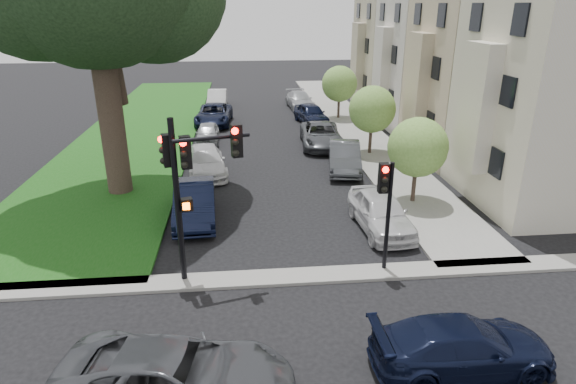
{
  "coord_description": "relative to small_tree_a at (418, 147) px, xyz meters",
  "views": [
    {
      "loc": [
        -1.7,
        -12.15,
        8.75
      ],
      "look_at": [
        0.0,
        5.0,
        2.0
      ],
      "focal_mm": 30.0,
      "sensor_mm": 36.0,
      "label": 1
    }
  ],
  "objects": [
    {
      "name": "traffic_signal_secondary",
      "position": [
        -3.23,
        -5.91,
        0.07
      ],
      "size": [
        0.49,
        0.4,
        4.0
      ],
      "color": "black",
      "rests_on": "ground"
    },
    {
      "name": "car_parked_4",
      "position": [
        -2.6,
        22.5,
        -1.99
      ],
      "size": [
        2.39,
        5.09,
        1.44
      ],
      "primitive_type": "imported",
      "rotation": [
        0.0,
        0.0,
        0.08
      ],
      "color": "#999BA0",
      "rests_on": "ground"
    },
    {
      "name": "car_parked_7",
      "position": [
        -10.18,
        11.68,
        -2.07
      ],
      "size": [
        1.54,
        3.78,
        1.28
      ],
      "primitive_type": "imported",
      "rotation": [
        0.0,
        0.0,
        0.01
      ],
      "color": "#999BA0",
      "rests_on": "ground"
    },
    {
      "name": "house_b",
      "position": [
        6.25,
        7.4,
        4.22
      ],
      "size": [
        7.7,
        7.55,
        15.97
      ],
      "color": "gray",
      "rests_on": "ground"
    },
    {
      "name": "grass_strip",
      "position": [
        -15.2,
        15.9,
        -2.65
      ],
      "size": [
        8.0,
        44.0,
        0.12
      ],
      "primitive_type": "cube",
      "color": "#134A0F",
      "rests_on": "ground"
    },
    {
      "name": "car_parked_5",
      "position": [
        -10.01,
        -0.86,
        -1.91
      ],
      "size": [
        1.98,
        4.96,
        1.61
      ],
      "primitive_type": "imported",
      "rotation": [
        0.0,
        0.0,
        0.06
      ],
      "color": "black",
      "rests_on": "ground"
    },
    {
      "name": "car_cross_near",
      "position": [
        -9.61,
        -11.35,
        -1.95
      ],
      "size": [
        5.85,
        3.45,
        1.53
      ],
      "primitive_type": "imported",
      "rotation": [
        0.0,
        0.0,
        1.4
      ],
      "color": "#3F4247",
      "rests_on": "ground"
    },
    {
      "name": "small_tree_a",
      "position": [
        0.0,
        0.0,
        0.0
      ],
      "size": [
        2.72,
        2.72,
        4.08
      ],
      "color": "#2E211A",
      "rests_on": "ground"
    },
    {
      "name": "traffic_signal_main",
      "position": [
        -9.56,
        -5.86,
        1.15
      ],
      "size": [
        2.74,
        0.83,
        5.6
      ],
      "color": "black",
      "rests_on": "ground"
    },
    {
      "name": "car_parked_9",
      "position": [
        -9.96,
        23.6,
        -1.94
      ],
      "size": [
        1.69,
        4.73,
        1.55
      ],
      "primitive_type": "imported",
      "rotation": [
        0.0,
        0.0,
        -0.01
      ],
      "color": "silver",
      "rests_on": "ground"
    },
    {
      "name": "sidewalk_right",
      "position": [
        0.55,
        15.9,
        -2.65
      ],
      "size": [
        3.5,
        44.0,
        0.12
      ],
      "primitive_type": "cube",
      "color": "gray",
      "rests_on": "ground"
    },
    {
      "name": "car_parked_6",
      "position": [
        -9.9,
        5.23,
        -2.0
      ],
      "size": [
        2.69,
        5.18,
        1.43
      ],
      "primitive_type": "imported",
      "rotation": [
        0.0,
        0.0,
        0.14
      ],
      "color": "silver",
      "rests_on": "ground"
    },
    {
      "name": "house_d",
      "position": [
        6.25,
        22.4,
        4.22
      ],
      "size": [
        7.7,
        7.55,
        15.97
      ],
      "color": "#AE9F8B",
      "rests_on": "ground"
    },
    {
      "name": "house_c",
      "position": [
        6.25,
        14.9,
        4.22
      ],
      "size": [
        7.7,
        7.55,
        15.97
      ],
      "color": "beige",
      "rests_on": "ground"
    },
    {
      "name": "house_a",
      "position": [
        6.25,
        -0.1,
        4.22
      ],
      "size": [
        7.7,
        7.55,
        15.97
      ],
      "color": "silver",
      "rests_on": "ground"
    },
    {
      "name": "ground",
      "position": [
        -6.2,
        -8.1,
        -2.71
      ],
      "size": [
        140.0,
        140.0,
        0.0
      ],
      "primitive_type": "plane",
      "color": "black",
      "rests_on": "ground"
    },
    {
      "name": "small_tree_b",
      "position": [
        0.0,
        7.91,
        0.11
      ],
      "size": [
        2.83,
        2.83,
        4.24
      ],
      "color": "#2E211A",
      "rests_on": "ground"
    },
    {
      "name": "car_parked_0",
      "position": [
        -2.31,
        -2.6,
        -1.93
      ],
      "size": [
        2.11,
        4.71,
        1.57
      ],
      "primitive_type": "imported",
      "rotation": [
        0.0,
        0.0,
        0.06
      ],
      "color": "silver",
      "rests_on": "ground"
    },
    {
      "name": "small_tree_c",
      "position": [
        0.0,
        17.87,
        0.11
      ],
      "size": [
        2.83,
        2.83,
        4.25
      ],
      "color": "#2E211A",
      "rests_on": "ground"
    },
    {
      "name": "car_parked_3",
      "position": [
        -2.43,
        16.49,
        -1.94
      ],
      "size": [
        2.62,
        4.8,
        1.55
      ],
      "primitive_type": "imported",
      "rotation": [
        0.0,
        0.0,
        0.18
      ],
      "color": "black",
      "rests_on": "ground"
    },
    {
      "name": "car_parked_1",
      "position": [
        -2.23,
        5.04,
        -1.92
      ],
      "size": [
        2.41,
        5.0,
        1.58
      ],
      "primitive_type": "imported",
      "rotation": [
        0.0,
        0.0,
        -0.16
      ],
      "color": "#3F4247",
      "rests_on": "ground"
    },
    {
      "name": "car_parked_2",
      "position": [
        -2.73,
        10.0,
        -1.95
      ],
      "size": [
        2.9,
        5.64,
        1.52
      ],
      "primitive_type": "imported",
      "rotation": [
        0.0,
        0.0,
        -0.07
      ],
      "color": "#3F4247",
      "rests_on": "ground"
    },
    {
      "name": "sidewalk_cross",
      "position": [
        -6.2,
        -6.1,
        -2.65
      ],
      "size": [
        60.0,
        1.0,
        0.12
      ],
      "primitive_type": "cube",
      "color": "gray",
      "rests_on": "ground"
    },
    {
      "name": "car_cross_far",
      "position": [
        -2.52,
        -10.82,
        -2.03
      ],
      "size": [
        4.72,
        1.99,
        1.36
      ],
      "primitive_type": "imported",
      "rotation": [
        0.0,
        0.0,
        1.59
      ],
      "color": "black",
      "rests_on": "ground"
    },
    {
      "name": "car_parked_8",
      "position": [
        -9.98,
        16.97,
        -1.94
      ],
      "size": [
        2.91,
        5.71,
        1.55
      ],
      "primitive_type": "imported",
      "rotation": [
        0.0,
        0.0,
        -0.06
      ],
      "color": "black",
      "rests_on": "ground"
    }
  ]
}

